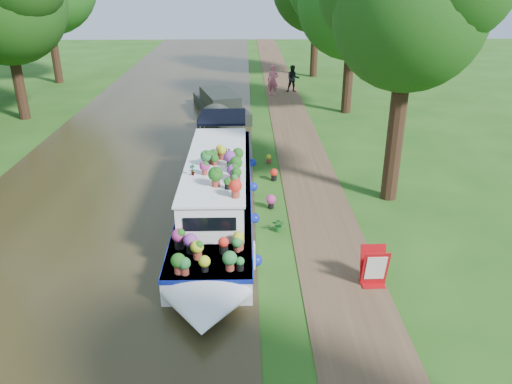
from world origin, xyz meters
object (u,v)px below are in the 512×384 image
object	(u,v)px
second_boat	(220,106)
pedestrian_pink	(273,80)
plant_boat	(217,190)
sandwich_board	(374,269)
pedestrian_dark	(293,79)

from	to	relation	value
second_boat	pedestrian_pink	bearing A→B (deg)	41.03
plant_boat	pedestrian_pink	bearing A→B (deg)	81.07
sandwich_board	pedestrian_pink	size ratio (longest dim) A/B	0.54
second_boat	pedestrian_dark	size ratio (longest dim) A/B	4.15
pedestrian_pink	sandwich_board	bearing A→B (deg)	-68.60
plant_boat	second_boat	size ratio (longest dim) A/B	1.83
second_boat	sandwich_board	world-z (taller)	second_boat
pedestrian_dark	pedestrian_pink	bearing A→B (deg)	-147.99
sandwich_board	pedestrian_dark	distance (m)	22.78
sandwich_board	second_boat	bearing A→B (deg)	103.74
second_boat	pedestrian_dark	xyz separation A→B (m)	(4.64, 5.91, 0.37)
plant_boat	pedestrian_dark	bearing A→B (deg)	77.33
sandwich_board	pedestrian_pink	distance (m)	21.87
pedestrian_pink	pedestrian_dark	size ratio (longest dim) A/B	1.09
plant_boat	second_boat	xyz separation A→B (m)	(-0.49, 12.55, -0.30)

